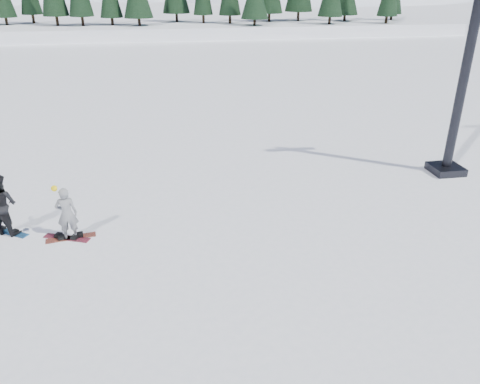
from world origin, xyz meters
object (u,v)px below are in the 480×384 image
object	(u,v)px
lift_tower	(461,93)
snowboarder_woman	(67,213)
snowboarder_man	(2,204)
snowboard_loose_b	(67,238)

from	to	relation	value
lift_tower	snowboarder_woman	size ratio (longest dim) A/B	4.36
lift_tower	snowboarder_man	distance (m)	16.97
snowboarder_man	snowboarder_woman	bearing A→B (deg)	-172.92
lift_tower	snowboarder_woman	xyz separation A→B (m)	(-14.61, -3.00, -2.45)
snowboarder_woman	snowboard_loose_b	size ratio (longest dim) A/B	1.25
snowboarder_woman	snowboarder_man	world-z (taller)	snowboarder_man
snowboard_loose_b	snowboarder_man	bearing A→B (deg)	-178.40
lift_tower	snowboarder_man	world-z (taller)	lift_tower
snowboarder_man	snowboard_loose_b	distance (m)	2.27
lift_tower	snowboarder_man	xyz separation A→B (m)	(-16.65, -2.28, -2.32)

